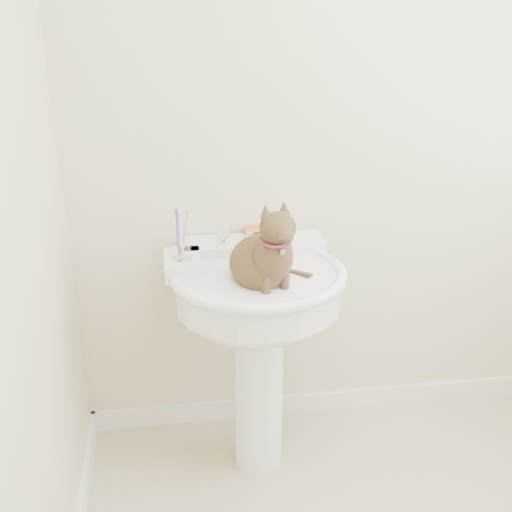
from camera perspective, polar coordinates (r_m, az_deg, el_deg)
name	(u,v)px	position (r m, az deg, el deg)	size (l,w,h in m)	color
wall_back	(359,134)	(2.47, 9.11, 10.67)	(2.20, 0.00, 2.50)	beige
baseboard_back	(342,400)	(2.98, 7.63, -12.53)	(2.20, 0.02, 0.09)	white
pedestal_sink	(258,310)	(2.32, 0.16, -4.80)	(0.64, 0.63, 0.88)	white
faucet	(253,234)	(2.36, -0.31, 1.97)	(0.28, 0.12, 0.14)	silver
soap_bar	(257,232)	(2.46, 0.06, 2.19)	(0.09, 0.06, 0.03)	#DD561A
toothbrush_cup	(182,247)	(2.25, -6.60, 0.79)	(0.07, 0.07, 0.18)	silver
cat	(264,258)	(2.15, 0.71, -0.22)	(0.23, 0.29, 0.42)	brown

